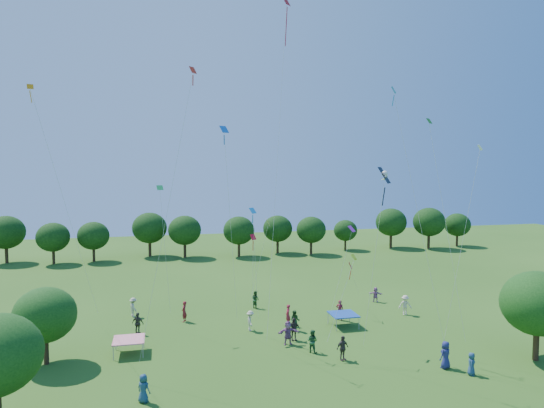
# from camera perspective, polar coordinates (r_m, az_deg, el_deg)

# --- Properties ---
(near_tree_north) EXTENTS (4.17, 4.17, 5.32)m
(near_tree_north) POSITION_cam_1_polar(r_m,az_deg,el_deg) (37.11, -25.16, -11.73)
(near_tree_north) COLOR #422B19
(near_tree_north) RESTS_ON ground
(near_tree_east) EXTENTS (4.94, 4.94, 6.27)m
(near_tree_east) POSITION_cam_1_polar(r_m,az_deg,el_deg) (38.90, 28.79, -10.21)
(near_tree_east) COLOR #422B19
(near_tree_east) RESTS_ON ground
(treeline) EXTENTS (88.01, 8.77, 6.77)m
(treeline) POSITION_cam_1_polar(r_m,az_deg,el_deg) (73.68, -8.70, -2.99)
(treeline) COLOR #422B19
(treeline) RESTS_ON ground
(tent_red_stripe) EXTENTS (2.20, 2.20, 1.10)m
(tent_red_stripe) POSITION_cam_1_polar(r_m,az_deg,el_deg) (37.70, -16.49, -15.07)
(tent_red_stripe) COLOR #F31C3C
(tent_red_stripe) RESTS_ON ground
(tent_blue) EXTENTS (2.20, 2.20, 1.10)m
(tent_blue) POSITION_cam_1_polar(r_m,az_deg,el_deg) (42.41, 8.39, -12.72)
(tent_blue) COLOR #174098
(tent_blue) RESTS_ON ground
(crowd_person_0) EXTENTS (0.91, 0.84, 1.65)m
(crowd_person_0) POSITION_cam_1_polar(r_m,az_deg,el_deg) (30.56, -14.89, -20.22)
(crowd_person_0) COLOR navy
(crowd_person_0) RESTS_ON ground
(crowd_person_1) EXTENTS (0.65, 0.79, 1.81)m
(crowd_person_1) POSITION_cam_1_polar(r_m,az_deg,el_deg) (43.87, -10.30, -12.34)
(crowd_person_1) COLOR maroon
(crowd_person_1) RESTS_ON ground
(crowd_person_2) EXTENTS (0.79, 0.94, 1.67)m
(crowd_person_2) POSITION_cam_1_polar(r_m,az_deg,el_deg) (47.18, -1.97, -11.16)
(crowd_person_2) COLOR #264F22
(crowd_person_2) RESTS_ON ground
(crowd_person_3) EXTENTS (1.27, 0.80, 1.81)m
(crowd_person_3) POSITION_cam_1_polar(r_m,az_deg,el_deg) (46.72, 15.39, -11.39)
(crowd_person_3) COLOR beige
(crowd_person_3) RESTS_ON ground
(crowd_person_4) EXTENTS (1.06, 0.51, 1.78)m
(crowd_person_4) POSITION_cam_1_polar(r_m,az_deg,el_deg) (38.91, 2.56, -14.50)
(crowd_person_4) COLOR #362E2B
(crowd_person_4) RESTS_ON ground
(crowd_person_5) EXTENTS (1.46, 1.12, 1.49)m
(crowd_person_5) POSITION_cam_1_polar(r_m,az_deg,el_deg) (50.30, 12.08, -10.38)
(crowd_person_5) COLOR #A7619E
(crowd_person_5) RESTS_ON ground
(crowd_person_6) EXTENTS (0.74, 0.83, 1.49)m
(crowd_person_6) POSITION_cam_1_polar(r_m,az_deg,el_deg) (35.46, 22.41, -16.99)
(crowd_person_6) COLOR navy
(crowd_person_6) RESTS_ON ground
(crowd_person_7) EXTENTS (0.80, 0.73, 1.79)m
(crowd_person_7) POSITION_cam_1_polar(r_m,az_deg,el_deg) (44.06, 7.98, -12.25)
(crowd_person_7) COLOR maroon
(crowd_person_7) RESTS_ON ground
(crowd_person_8) EXTENTS (0.97, 0.81, 1.72)m
(crowd_person_8) POSITION_cam_1_polar(r_m,az_deg,el_deg) (40.94, 2.71, -13.57)
(crowd_person_8) COLOR #264C20
(crowd_person_8) RESTS_ON ground
(crowd_person_9) EXTENTS (0.92, 1.25, 1.74)m
(crowd_person_9) POSITION_cam_1_polar(r_m,az_deg,el_deg) (46.27, -16.01, -11.60)
(crowd_person_9) COLOR #B5AC91
(crowd_person_9) RESTS_ON ground
(crowd_person_10) EXTENTS (1.12, 0.79, 1.75)m
(crowd_person_10) POSITION_cam_1_polar(r_m,az_deg,el_deg) (35.54, 8.30, -16.43)
(crowd_person_10) COLOR #3B322F
(crowd_person_10) RESTS_ON ground
(crowd_person_11) EXTENTS (1.70, 0.65, 1.80)m
(crowd_person_11) POSITION_cam_1_polar(r_m,az_deg,el_deg) (38.07, 1.90, -14.90)
(crowd_person_11) COLOR #844D7E
(crowd_person_11) RESTS_ON ground
(crowd_person_12) EXTENTS (1.03, 0.79, 1.84)m
(crowd_person_12) POSITION_cam_1_polar(r_m,az_deg,el_deg) (35.87, 19.73, -16.36)
(crowd_person_12) COLOR navy
(crowd_person_12) RESTS_ON ground
(crowd_person_13) EXTENTS (0.56, 0.74, 1.80)m
(crowd_person_13) POSITION_cam_1_polar(r_m,az_deg,el_deg) (42.25, 1.87, -12.93)
(crowd_person_13) COLOR maroon
(crowd_person_13) RESTS_ON ground
(crowd_person_14) EXTENTS (0.91, 0.89, 1.68)m
(crowd_person_14) POSITION_cam_1_polar(r_m,az_deg,el_deg) (36.71, 4.75, -15.77)
(crowd_person_14) COLOR #23522C
(crowd_person_14) RESTS_ON ground
(crowd_person_15) EXTENTS (0.56, 1.12, 1.68)m
(crowd_person_15) POSITION_cam_1_polar(r_m,az_deg,el_deg) (41.02, -2.57, -13.57)
(crowd_person_15) COLOR #BDB197
(crowd_person_15) RESTS_ON ground
(crowd_person_16) EXTENTS (1.13, 0.93, 1.76)m
(crowd_person_16) POSITION_cam_1_polar(r_m,az_deg,el_deg) (41.67, -15.50, -13.38)
(crowd_person_16) COLOR #38332D
(crowd_person_16) RESTS_ON ground
(pirate_kite) EXTENTS (1.24, 2.42, 12.17)m
(pirate_kite) POSITION_cam_1_polar(r_m,az_deg,el_deg) (31.57, 13.07, 3.02)
(pirate_kite) COLOR black
(red_high_kite) EXTENTS (3.47, 6.79, 25.75)m
(red_high_kite) POSITION_cam_1_polar(r_m,az_deg,el_deg) (39.60, 1.33, 16.41)
(red_high_kite) COLOR red
(small_kite_0) EXTENTS (2.37, 3.22, 3.67)m
(small_kite_0) POSITION_cam_1_polar(r_m,az_deg,el_deg) (44.53, 9.28, -7.52)
(small_kite_0) COLOR red
(small_kite_1) EXTENTS (3.77, 0.67, 18.25)m
(small_kite_1) POSITION_cam_1_polar(r_m,az_deg,el_deg) (30.35, -10.94, 6.28)
(small_kite_1) COLOR red
(small_kite_2) EXTENTS (2.39, 0.73, 6.02)m
(small_kite_2) POSITION_cam_1_polar(r_m,az_deg,el_deg) (34.90, 9.19, -7.58)
(small_kite_2) COLOR #C9E614
(small_kite_3) EXTENTS (0.98, 0.47, 10.68)m
(small_kite_3) POSITION_cam_1_polar(r_m,az_deg,el_deg) (40.77, -12.82, -1.05)
(small_kite_3) COLOR #167A3B
(small_kite_4) EXTENTS (1.17, 2.50, 9.14)m
(small_kite_4) POSITION_cam_1_polar(r_m,az_deg,el_deg) (36.59, -2.17, -3.09)
(small_kite_4) COLOR #1379C7
(small_kite_5) EXTENTS (1.91, 1.26, 7.77)m
(small_kite_5) POSITION_cam_1_polar(r_m,az_deg,el_deg) (36.99, 9.00, -4.37)
(small_kite_5) COLOR purple
(small_kite_6) EXTENTS (1.16, 2.13, 13.55)m
(small_kite_6) POSITION_cam_1_polar(r_m,az_deg,el_deg) (33.52, 22.10, -0.71)
(small_kite_6) COLOR white
(small_kite_7) EXTENTS (3.46, 2.15, 17.55)m
(small_kite_7) POSITION_cam_1_polar(r_m,az_deg,el_deg) (33.89, 15.46, 5.92)
(small_kite_7) COLOR #0C7CC1
(small_kite_8) EXTENTS (0.53, 0.64, 6.91)m
(small_kite_8) POSITION_cam_1_polar(r_m,az_deg,el_deg) (38.31, -2.24, -5.38)
(small_kite_8) COLOR red
(small_kite_9) EXTENTS (3.39, 6.31, 17.73)m
(small_kite_9) POSITION_cam_1_polar(r_m,az_deg,el_deg) (38.25, -24.33, 4.19)
(small_kite_9) COLOR orange
(small_kite_10) EXTENTS (1.48, 2.42, 7.75)m
(small_kite_10) POSITION_cam_1_polar(r_m,az_deg,el_deg) (41.62, -0.71, -3.25)
(small_kite_10) COLOR gold
(small_kite_11) EXTENTS (2.19, 2.46, 15.63)m
(small_kite_11) POSITION_cam_1_polar(r_m,az_deg,el_deg) (36.29, 19.04, 2.65)
(small_kite_11) COLOR #297715
(small_kite_12) EXTENTS (1.73, 3.46, 15.12)m
(small_kite_12) POSITION_cam_1_polar(r_m,az_deg,el_deg) (35.76, -5.35, 4.31)
(small_kite_12) COLOR blue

